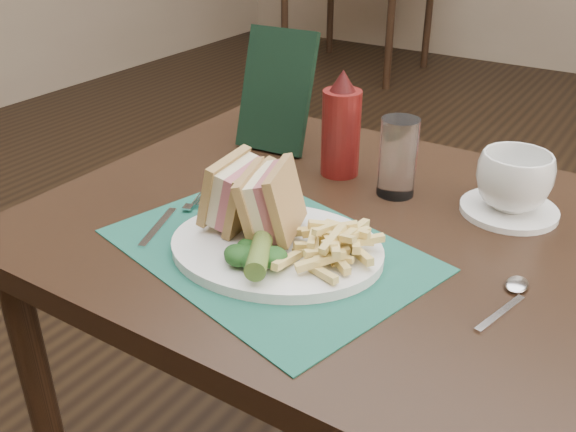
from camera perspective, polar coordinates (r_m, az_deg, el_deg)
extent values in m
plane|color=black|center=(1.81, 11.42, -14.91)|extent=(7.00, 7.00, 0.00)
cube|color=#1B5847|center=(0.91, -1.77, -3.00)|extent=(0.49, 0.40, 0.00)
cylinder|color=#4E6A28|center=(0.83, -2.44, -2.91)|extent=(0.08, 0.12, 0.03)
cylinder|color=white|center=(1.06, 19.03, 0.52)|extent=(0.19, 0.19, 0.01)
imported|color=white|center=(1.04, 19.45, 2.96)|extent=(0.16, 0.16, 0.09)
cylinder|color=white|center=(1.05, 9.74, 5.15)|extent=(0.07, 0.07, 0.13)
cube|color=black|center=(1.22, -1.03, 11.07)|extent=(0.14, 0.09, 0.22)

